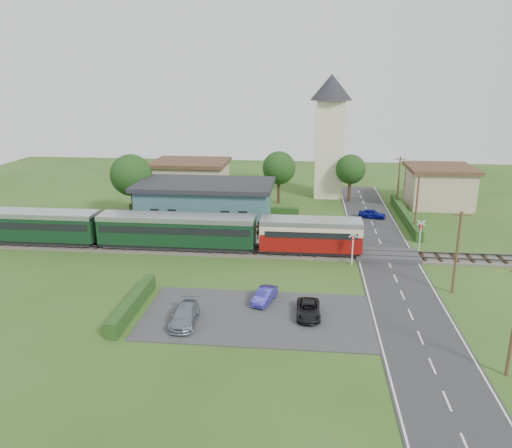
# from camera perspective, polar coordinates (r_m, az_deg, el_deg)

# --- Properties ---
(ground) EXTENTS (120.00, 120.00, 0.00)m
(ground) POSITION_cam_1_polar(r_m,az_deg,el_deg) (48.75, 3.30, -4.23)
(ground) COLOR #2D4C19
(railway_track) EXTENTS (76.00, 3.20, 0.49)m
(railway_track) POSITION_cam_1_polar(r_m,az_deg,el_deg) (50.59, 3.41, -3.31)
(railway_track) COLOR #4C443D
(railway_track) RESTS_ON ground
(road) EXTENTS (6.00, 70.00, 0.05)m
(road) POSITION_cam_1_polar(r_m,az_deg,el_deg) (49.37, 15.01, -4.49)
(road) COLOR #28282B
(road) RESTS_ON ground
(car_park) EXTENTS (17.00, 9.00, 0.08)m
(car_park) POSITION_cam_1_polar(r_m,az_deg,el_deg) (37.87, 0.09, -10.51)
(car_park) COLOR #333335
(car_park) RESTS_ON ground
(crossing_deck) EXTENTS (6.20, 3.40, 0.45)m
(crossing_deck) POSITION_cam_1_polar(r_m,az_deg,el_deg) (51.15, 14.69, -3.48)
(crossing_deck) COLOR #333335
(crossing_deck) RESTS_ON ground
(platform) EXTENTS (30.00, 3.00, 0.45)m
(platform) POSITION_cam_1_polar(r_m,az_deg,el_deg) (54.85, -6.92, -1.68)
(platform) COLOR gray
(platform) RESTS_ON ground
(equipment_hut) EXTENTS (2.30, 2.30, 2.55)m
(equipment_hut) POSITION_cam_1_polar(r_m,az_deg,el_deg) (56.70, -14.89, 0.09)
(equipment_hut) COLOR beige
(equipment_hut) RESTS_ON platform
(station_building) EXTENTS (16.00, 9.00, 5.30)m
(station_building) POSITION_cam_1_polar(r_m,az_deg,el_deg) (59.60, -5.79, 2.30)
(station_building) COLOR #3C5863
(station_building) RESTS_ON ground
(train) EXTENTS (43.20, 2.90, 3.40)m
(train) POSITION_cam_1_polar(r_m,az_deg,el_deg) (52.48, -12.37, -0.56)
(train) COLOR #232328
(train) RESTS_ON ground
(church_tower) EXTENTS (6.00, 6.00, 17.60)m
(church_tower) POSITION_cam_1_polar(r_m,az_deg,el_deg) (73.96, 8.46, 10.90)
(church_tower) COLOR beige
(church_tower) RESTS_ON ground
(house_west) EXTENTS (10.80, 8.80, 5.50)m
(house_west) POSITION_cam_1_polar(r_m,az_deg,el_deg) (73.99, -7.43, 5.12)
(house_west) COLOR tan
(house_west) RESTS_ON ground
(house_east) EXTENTS (8.80, 8.80, 5.50)m
(house_east) POSITION_cam_1_polar(r_m,az_deg,el_deg) (73.30, 20.15, 4.14)
(house_east) COLOR tan
(house_east) RESTS_ON ground
(hedge_carpark) EXTENTS (0.80, 9.00, 1.20)m
(hedge_carpark) POSITION_cam_1_polar(r_m,az_deg,el_deg) (39.63, -13.87, -8.84)
(hedge_carpark) COLOR #193814
(hedge_carpark) RESTS_ON ground
(hedge_roadside) EXTENTS (0.80, 18.00, 1.20)m
(hedge_roadside) POSITION_cam_1_polar(r_m,az_deg,el_deg) (64.94, 16.63, 0.96)
(hedge_roadside) COLOR #193814
(hedge_roadside) RESTS_ON ground
(hedge_station) EXTENTS (22.00, 0.80, 1.30)m
(hedge_station) POSITION_cam_1_polar(r_m,az_deg,el_deg) (64.39, -4.94, 1.52)
(hedge_station) COLOR #193814
(hedge_station) RESTS_ON ground
(tree_a) EXTENTS (5.20, 5.20, 8.00)m
(tree_a) POSITION_cam_1_polar(r_m,az_deg,el_deg) (64.57, -14.08, 5.44)
(tree_a) COLOR #332316
(tree_a) RESTS_ON ground
(tree_b) EXTENTS (4.60, 4.60, 7.34)m
(tree_b) POSITION_cam_1_polar(r_m,az_deg,el_deg) (69.75, 2.64, 6.41)
(tree_b) COLOR #332316
(tree_b) RESTS_ON ground
(tree_c) EXTENTS (4.20, 4.20, 6.78)m
(tree_c) POSITION_cam_1_polar(r_m,az_deg,el_deg) (71.93, 10.76, 6.15)
(tree_c) COLOR #332316
(tree_c) RESTS_ON ground
(utility_pole_b) EXTENTS (1.40, 0.22, 7.00)m
(utility_pole_b) POSITION_cam_1_polar(r_m,az_deg,el_deg) (43.60, 21.98, -2.94)
(utility_pole_b) COLOR #473321
(utility_pole_b) RESTS_ON ground
(utility_pole_c) EXTENTS (1.40, 0.22, 7.00)m
(utility_pole_c) POSITION_cam_1_polar(r_m,az_deg,el_deg) (58.50, 17.89, 2.25)
(utility_pole_c) COLOR #473321
(utility_pole_c) RESTS_ON ground
(utility_pole_d) EXTENTS (1.40, 0.22, 7.00)m
(utility_pole_d) POSITION_cam_1_polar(r_m,az_deg,el_deg) (70.00, 15.98, 4.66)
(utility_pole_d) COLOR #473321
(utility_pole_d) RESTS_ON ground
(crossing_signal_near) EXTENTS (0.84, 0.28, 3.28)m
(crossing_signal_near) POSITION_cam_1_polar(r_m,az_deg,el_deg) (47.82, 11.00, -2.21)
(crossing_signal_near) COLOR silver
(crossing_signal_near) RESTS_ON ground
(crossing_signal_far) EXTENTS (0.84, 0.28, 3.28)m
(crossing_signal_far) POSITION_cam_1_polar(r_m,az_deg,el_deg) (53.47, 18.29, -0.75)
(crossing_signal_far) COLOR silver
(crossing_signal_far) RESTS_ON ground
(streetlamp_west) EXTENTS (0.30, 0.30, 5.15)m
(streetlamp_west) POSITION_cam_1_polar(r_m,az_deg,el_deg) (71.22, -13.86, 4.53)
(streetlamp_west) COLOR #3F3F47
(streetlamp_west) RESTS_ON ground
(streetlamp_east) EXTENTS (0.30, 0.30, 5.15)m
(streetlamp_east) POSITION_cam_1_polar(r_m,az_deg,el_deg) (75.26, 16.67, 4.95)
(streetlamp_east) COLOR #3F3F47
(streetlamp_east) RESTS_ON ground
(car_on_road) EXTENTS (3.55, 2.02, 1.14)m
(car_on_road) POSITION_cam_1_polar(r_m,az_deg,el_deg) (64.61, 13.13, 1.17)
(car_on_road) COLOR navy
(car_on_road) RESTS_ON road
(car_park_blue) EXTENTS (2.00, 3.48, 1.09)m
(car_park_blue) POSITION_cam_1_polar(r_m,az_deg,el_deg) (39.83, 1.00, -8.16)
(car_park_blue) COLOR navy
(car_park_blue) RESTS_ON car_park
(car_park_silver) EXTENTS (1.88, 4.27, 1.22)m
(car_park_silver) POSITION_cam_1_polar(r_m,az_deg,el_deg) (36.94, -8.16, -10.30)
(car_park_silver) COLOR gray
(car_park_silver) RESTS_ON car_park
(car_park_dark) EXTENTS (1.79, 3.77, 1.04)m
(car_park_dark) POSITION_cam_1_polar(r_m,az_deg,el_deg) (37.80, 6.00, -9.71)
(car_park_dark) COLOR black
(car_park_dark) RESTS_ON car_park
(pedestrian_near) EXTENTS (0.83, 0.69, 1.95)m
(pedestrian_near) POSITION_cam_1_polar(r_m,az_deg,el_deg) (53.44, 0.34, -0.70)
(pedestrian_near) COLOR gray
(pedestrian_near) RESTS_ON platform
(pedestrian_far) EXTENTS (0.71, 0.90, 1.84)m
(pedestrian_far) POSITION_cam_1_polar(r_m,az_deg,el_deg) (55.22, -12.33, -0.58)
(pedestrian_far) COLOR gray
(pedestrian_far) RESTS_ON platform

